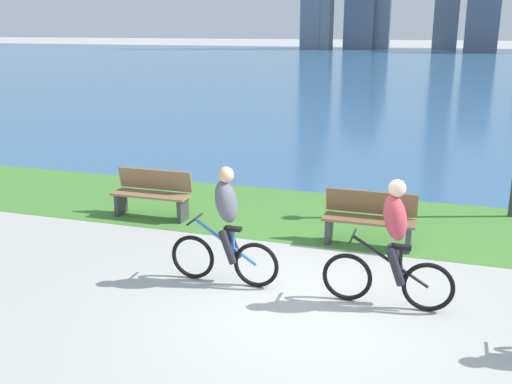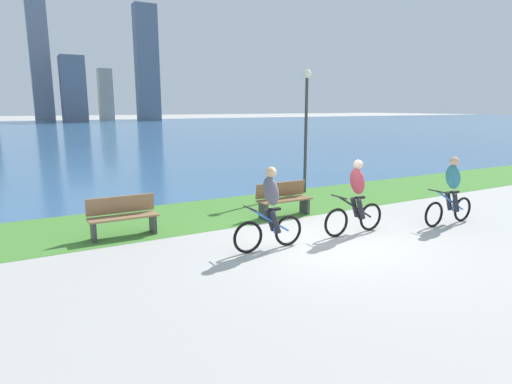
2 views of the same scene
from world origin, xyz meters
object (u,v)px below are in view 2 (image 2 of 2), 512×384
Objects in this scene: bench_far_along_path at (123,217)px; bench_near_path at (283,199)px; cyclist_lead at (270,209)px; lamppost_tall at (306,114)px; cyclist_distant_rear at (451,191)px; cyclist_trailing at (356,198)px.

bench_near_path is at bearing -3.67° from bench_far_along_path.
cyclist_lead is 6.33m from lamppost_tall.
cyclist_lead is 4.88m from cyclist_distant_rear.
bench_far_along_path is (-7.23, 2.96, -0.38)m from cyclist_distant_rear.
cyclist_trailing is at bearing 168.15° from cyclist_distant_rear.
cyclist_lead is 0.99× the size of cyclist_distant_rear.
cyclist_lead is at bearing -132.60° from lamppost_tall.
cyclist_distant_rear is (4.84, -0.57, -0.01)m from cyclist_lead.
lamppost_tall reaches higher than bench_far_along_path.
cyclist_trailing is 1.13× the size of bench_far_along_path.
cyclist_lead reaches higher than cyclist_distant_rear.
bench_near_path and bench_far_along_path have the same top height.
bench_far_along_path is 7.16m from lamppost_tall.
bench_far_along_path is (-4.10, 0.26, 0.00)m from bench_near_path.
cyclist_distant_rear is at bearing -6.66° from cyclist_lead.
lamppost_tall is at bearing 17.76° from bench_far_along_path.
lamppost_tall is at bearing 67.60° from cyclist_trailing.
cyclist_distant_rear is (2.58, -0.54, -0.01)m from cyclist_trailing.
cyclist_trailing reaches higher than bench_near_path.
bench_far_along_path is at bearing 176.33° from bench_near_path.
bench_far_along_path is (-2.38, 2.39, -0.39)m from cyclist_lead.
cyclist_lead is 2.26m from cyclist_trailing.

